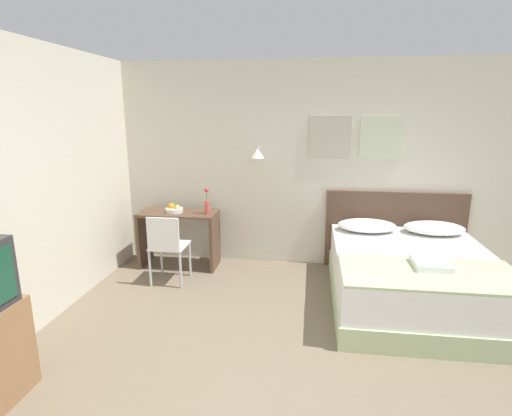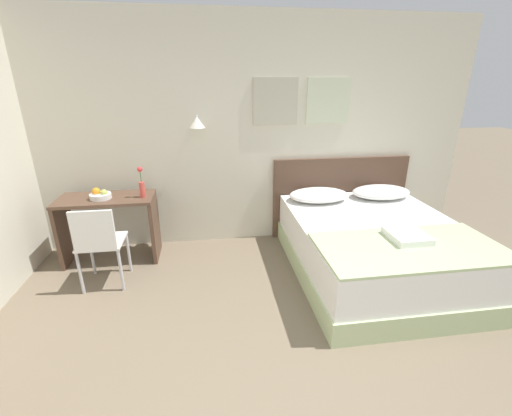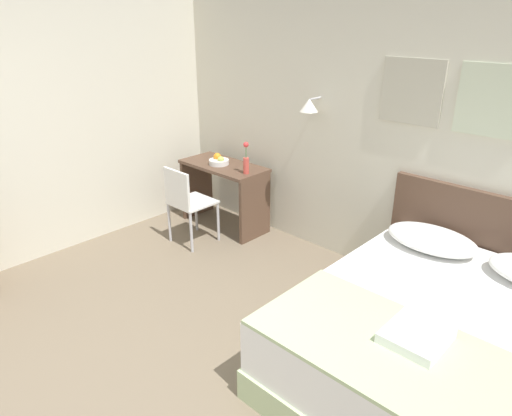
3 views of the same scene
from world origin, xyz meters
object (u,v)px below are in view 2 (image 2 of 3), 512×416
pillow_right (381,192)px  flower_vase (142,185)px  pillow_left (319,195)px  headboard (340,197)px  fruit_bowl (100,195)px  bed (375,248)px  throw_blanket (411,248)px  desk_chair (99,240)px  folded_towel_near_foot (407,236)px  desk (109,218)px

pillow_right → flower_vase: (-2.78, -0.05, 0.22)m
pillow_left → pillow_right: 0.79m
headboard → fruit_bowl: bearing=-173.2°
bed → throw_blanket: 0.66m
headboard → desk_chair: size_ratio=2.07×
headboard → pillow_left: headboard is taller
folded_towel_near_foot → fruit_bowl: bearing=158.4°
headboard → throw_blanket: headboard is taller
desk_chair → fruit_bowl: (-0.09, 0.56, 0.27)m
headboard → flower_vase: flower_vase is taller
bed → folded_towel_near_foot: folded_towel_near_foot is taller
folded_towel_near_foot → flower_vase: flower_vase is taller
desk_chair → flower_vase: size_ratio=2.51×
throw_blanket → desk_chair: (-2.74, 0.72, -0.09)m
desk → folded_towel_near_foot: bearing=-22.5°
pillow_left → desk: size_ratio=0.70×
folded_towel_near_foot → desk_chair: 2.84m
pillow_left → desk_chair: (-2.35, -0.59, -0.15)m
bed → flower_vase: bearing=164.1°
pillow_right → folded_towel_near_foot: pillow_right is taller
pillow_right → desk_chair: size_ratio=0.83×
pillow_left → pillow_right: size_ratio=1.00×
bed → headboard: headboard is taller
folded_towel_near_foot → fruit_bowl: fruit_bowl is taller
pillow_right → desk: size_ratio=0.70×
bed → pillow_right: 0.90m
pillow_right → fruit_bowl: 3.23m
desk_chair → desk: bearing=95.1°
headboard → flower_vase: bearing=-171.6°
desk → flower_vase: flower_vase is taller
folded_towel_near_foot → desk_chair: desk_chair is taller
fruit_bowl → flower_vase: bearing=-2.3°
headboard → throw_blanket: (0.00, -1.62, 0.08)m
pillow_left → throw_blanket: pillow_left is taller
bed → pillow_right: size_ratio=2.84×
pillow_right → desk_chair: (-3.13, -0.59, -0.15)m
pillow_left → pillow_right: bearing=0.0°
throw_blanket → desk: size_ratio=1.57×
pillow_left → pillow_right: same height
bed → headboard: bearing=90.0°
pillow_left → folded_towel_near_foot: (0.43, -1.17, -0.02)m
throw_blanket → flower_vase: bearing=152.1°
throw_blanket → desk_chair: desk_chair is taller
fruit_bowl → flower_vase: flower_vase is taller
headboard → folded_towel_near_foot: size_ratio=5.02×
desk → flower_vase: bearing=-7.0°
headboard → flower_vase: (-2.39, -0.35, 0.37)m
pillow_right → flower_vase: bearing=-179.1°
folded_towel_near_foot → flower_vase: size_ratio=1.04×
desk → headboard: bearing=6.2°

